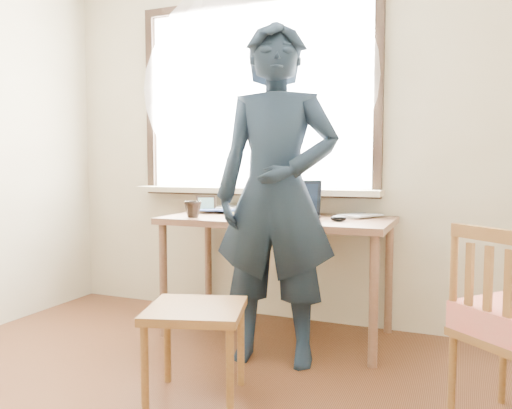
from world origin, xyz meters
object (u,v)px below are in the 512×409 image
at_px(desk, 277,229).
at_px(mug_white, 266,206).
at_px(mug_dark, 193,209).
at_px(work_chair, 196,321).
at_px(laptop, 291,209).
at_px(person, 276,195).

relative_size(desk, mug_white, 10.73).
distance_m(mug_dark, work_chair, 1.01).
height_order(laptop, mug_dark, laptop).
bearing_deg(mug_white, work_chair, -84.15).
bearing_deg(laptop, person, -84.28).
distance_m(laptop, mug_dark, 0.63).
xyz_separation_m(laptop, work_chair, (-0.14, -0.98, -0.45)).
relative_size(mug_white, mug_dark, 1.21).
xyz_separation_m(desk, mug_dark, (-0.50, -0.23, 0.13)).
bearing_deg(desk, mug_white, 126.38).
bearing_deg(laptop, mug_white, 136.44).
relative_size(desk, mug_dark, 12.93).
distance_m(laptop, person, 0.40).
bearing_deg(mug_dark, desk, 24.68).
height_order(mug_white, person, person).
relative_size(desk, laptop, 3.99).
height_order(desk, laptop, laptop).
bearing_deg(person, mug_dark, 155.22).
height_order(mug_dark, person, person).
bearing_deg(mug_dark, mug_white, 54.37).
height_order(mug_white, work_chair, mug_white).
bearing_deg(mug_white, mug_dark, -125.63).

